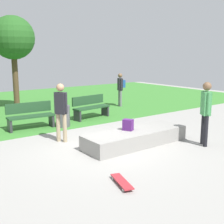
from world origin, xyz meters
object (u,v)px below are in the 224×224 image
object	(u,v)px
tree_tall_oak	(13,39)
trash_bin	(63,116)
concrete_ledge	(136,138)
backpack_on_ledge	(128,125)
skater_watching	(61,108)
skateboard_by_ledge	(122,182)
park_bench_far_left	(91,107)
skater_performing_trick	(206,108)
park_bench_near_path	(30,115)
pedestrian_with_backpack	(121,87)

from	to	relation	value
tree_tall_oak	trash_bin	xyz separation A→B (m)	(0.15, -4.35, -2.86)
tree_tall_oak	concrete_ledge	bearing A→B (deg)	-83.78
backpack_on_ledge	skater_watching	xyz separation A→B (m)	(-1.41, 1.39, 0.44)
concrete_ledge	skater_watching	world-z (taller)	skater_watching
concrete_ledge	skateboard_by_ledge	distance (m)	2.72
trash_bin	skateboard_by_ledge	bearing A→B (deg)	-104.62
skateboard_by_ledge	trash_bin	bearing A→B (deg)	75.38
skateboard_by_ledge	park_bench_far_left	world-z (taller)	park_bench_far_left
skateboard_by_ledge	skater_performing_trick	bearing A→B (deg)	10.27
skater_performing_trick	trash_bin	distance (m)	4.97
skater_watching	park_bench_near_path	xyz separation A→B (m)	(-0.15, 2.04, -0.54)
skater_watching	park_bench_far_left	xyz separation A→B (m)	(2.46, 2.24, -0.54)
park_bench_near_path	park_bench_far_left	world-z (taller)	same
skater_watching	skateboard_by_ledge	bearing A→B (deg)	-96.99
park_bench_far_left	tree_tall_oak	distance (m)	4.97
backpack_on_ledge	skater_watching	size ratio (longest dim) A/B	0.18
skateboard_by_ledge	pedestrian_with_backpack	bearing A→B (deg)	51.87
concrete_ledge	skateboard_by_ledge	world-z (taller)	concrete_ledge
skateboard_by_ledge	park_bench_near_path	size ratio (longest dim) A/B	0.51
skater_watching	park_bench_far_left	world-z (taller)	skater_watching
concrete_ledge	trash_bin	xyz separation A→B (m)	(-0.67, 3.20, 0.17)
skater_performing_trick	park_bench_far_left	world-z (taller)	skater_performing_trick
skater_performing_trick	backpack_on_ledge	bearing A→B (deg)	140.90
skater_watching	pedestrian_with_backpack	xyz separation A→B (m)	(5.17, 3.72, -0.04)
skater_performing_trick	tree_tall_oak	world-z (taller)	tree_tall_oak
park_bench_near_path	trash_bin	bearing A→B (deg)	-20.68
park_bench_far_left	pedestrian_with_backpack	size ratio (longest dim) A/B	1.01
pedestrian_with_backpack	skateboard_by_ledge	bearing A→B (deg)	-128.13
concrete_ledge	park_bench_near_path	world-z (taller)	park_bench_near_path
skateboard_by_ledge	concrete_ledge	bearing A→B (deg)	43.00
park_bench_near_path	tree_tall_oak	xyz separation A→B (m)	(0.90, 3.95, 2.77)
skater_performing_trick	trash_bin	bearing A→B (deg)	116.44
backpack_on_ledge	trash_bin	size ratio (longest dim) A/B	0.42
park_bench_near_path	trash_bin	size ratio (longest dim) A/B	2.13
skateboard_by_ledge	trash_bin	distance (m)	5.22
concrete_ledge	skater_performing_trick	world-z (taller)	skater_performing_trick
skateboard_by_ledge	pedestrian_with_backpack	world-z (taller)	pedestrian_with_backpack
skateboard_by_ledge	park_bench_near_path	distance (m)	5.46
skateboard_by_ledge	tree_tall_oak	bearing A→B (deg)	82.95
concrete_ledge	pedestrian_with_backpack	size ratio (longest dim) A/B	1.94
backpack_on_ledge	park_bench_near_path	size ratio (longest dim) A/B	0.20
park_bench_near_path	skater_watching	bearing A→B (deg)	-85.79
backpack_on_ledge	concrete_ledge	bearing A→B (deg)	17.23
skater_watching	park_bench_far_left	bearing A→B (deg)	42.34
skater_watching	skater_performing_trick	bearing A→B (deg)	-41.78
tree_tall_oak	backpack_on_ledge	bearing A→B (deg)	-84.89
skater_watching	park_bench_far_left	size ratio (longest dim) A/B	1.05
skater_performing_trick	pedestrian_with_backpack	bearing A→B (deg)	72.21
skater_watching	park_bench_near_path	bearing A→B (deg)	94.21
park_bench_near_path	tree_tall_oak	distance (m)	4.90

